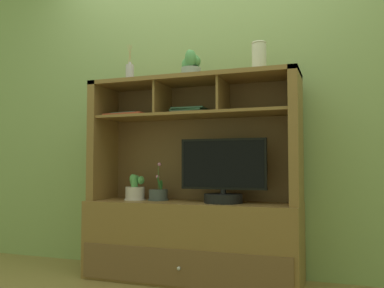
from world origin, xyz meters
The scene contains 11 objects.
floor_plane centered at (0.00, 0.00, -0.01)m, with size 6.00×6.00×0.02m, color olive.
back_wall centered at (0.00, 0.26, 1.40)m, with size 6.00×0.02×2.80m, color #8CA465.
media_console centered at (0.00, 0.01, 0.42)m, with size 1.49×0.49×1.41m.
tv_monitor centered at (0.24, -0.04, 0.71)m, with size 0.59×0.26×0.43m.
potted_orchid centered at (-0.27, 0.02, 0.58)m, with size 0.16×0.16×0.27m.
potted_fern centered at (-0.44, -0.01, 0.62)m, with size 0.16×0.16×0.19m.
magazine_stack_left centered at (-0.48, -0.03, 1.16)m, with size 0.34×0.27×0.02m.
magazine_stack_centre centered at (-0.03, 0.04, 1.18)m, with size 0.27×0.23×0.04m.
diffuser_bottle centered at (-0.48, -0.02, 1.48)m, with size 0.06×0.06×0.28m.
potted_succulent centered at (0.00, -0.02, 1.49)m, with size 0.16×0.16×0.20m.
ceramic_vase centered at (0.48, -0.03, 1.51)m, with size 0.10×0.10×0.20m.
Camera 1 is at (0.98, -2.72, 0.79)m, focal length 38.69 mm.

